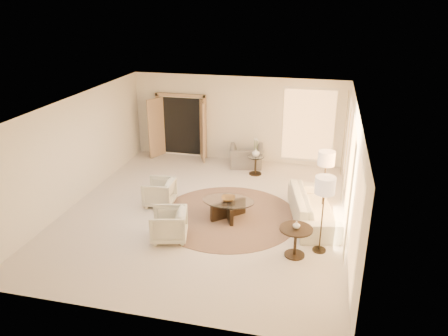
% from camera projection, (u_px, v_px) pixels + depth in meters
% --- Properties ---
extents(room, '(7.04, 8.04, 2.83)m').
position_uv_depth(room, '(204.00, 161.00, 10.66)').
color(room, silver).
rests_on(room, ground).
extents(windows_right, '(0.10, 6.40, 2.40)m').
position_uv_depth(windows_right, '(350.00, 174.00, 10.03)').
color(windows_right, '#F4AF61').
rests_on(windows_right, room).
extents(window_back_corner, '(1.70, 0.10, 2.40)m').
position_uv_depth(window_back_corner, '(308.00, 125.00, 13.76)').
color(window_back_corner, '#F4AF61').
rests_on(window_back_corner, room).
extents(curtains_right, '(0.06, 5.20, 2.60)m').
position_uv_depth(curtains_right, '(346.00, 162.00, 10.87)').
color(curtains_right, tan).
rests_on(curtains_right, room).
extents(french_doors, '(1.95, 0.66, 2.16)m').
position_uv_depth(french_doors, '(181.00, 127.00, 14.64)').
color(french_doors, tan).
rests_on(french_doors, room).
extents(area_rug, '(3.61, 3.61, 0.01)m').
position_uv_depth(area_rug, '(228.00, 216.00, 10.98)').
color(area_rug, '#473024').
rests_on(area_rug, room).
extents(sofa, '(1.43, 2.57, 0.71)m').
position_uv_depth(sofa, '(313.00, 207.00, 10.65)').
color(sofa, silver).
rests_on(sofa, room).
extents(armchair_left, '(0.75, 0.79, 0.77)m').
position_uv_depth(armchair_left, '(159.00, 191.00, 11.46)').
color(armchair_left, silver).
rests_on(armchair_left, room).
extents(armchair_right, '(0.89, 0.93, 0.80)m').
position_uv_depth(armchair_right, '(169.00, 223.00, 9.80)').
color(armchair_right, silver).
rests_on(armchair_right, room).
extents(accent_chair, '(1.15, 0.85, 0.92)m').
position_uv_depth(accent_chair, '(246.00, 153.00, 13.99)').
color(accent_chair, gray).
rests_on(accent_chair, room).
extents(coffee_table, '(1.54, 1.54, 0.47)m').
position_uv_depth(coffee_table, '(228.00, 207.00, 10.80)').
color(coffee_table, black).
rests_on(coffee_table, room).
extents(end_table, '(0.70, 0.70, 0.66)m').
position_uv_depth(end_table, '(296.00, 237.00, 9.15)').
color(end_table, black).
rests_on(end_table, room).
extents(side_table, '(0.51, 0.51, 0.59)m').
position_uv_depth(side_table, '(256.00, 163.00, 13.42)').
color(side_table, '#2D251A').
rests_on(side_table, room).
extents(floor_lamp_near, '(0.41, 0.41, 1.69)m').
position_uv_depth(floor_lamp_near, '(326.00, 161.00, 10.53)').
color(floor_lamp_near, '#2D251A').
rests_on(floor_lamp_near, room).
extents(floor_lamp_far, '(0.42, 0.42, 1.73)m').
position_uv_depth(floor_lamp_far, '(325.00, 189.00, 8.95)').
color(floor_lamp_far, '#2D251A').
rests_on(floor_lamp_far, room).
extents(bowl, '(0.42, 0.42, 0.09)m').
position_uv_depth(bowl, '(228.00, 199.00, 10.72)').
color(bowl, brown).
rests_on(bowl, coffee_table).
extents(end_vase, '(0.19, 0.19, 0.16)m').
position_uv_depth(end_vase, '(296.00, 225.00, 9.05)').
color(end_vase, white).
rests_on(end_vase, end_table).
extents(side_vase, '(0.25, 0.25, 0.25)m').
position_uv_depth(side_vase, '(256.00, 153.00, 13.29)').
color(side_vase, white).
rests_on(side_vase, side_table).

